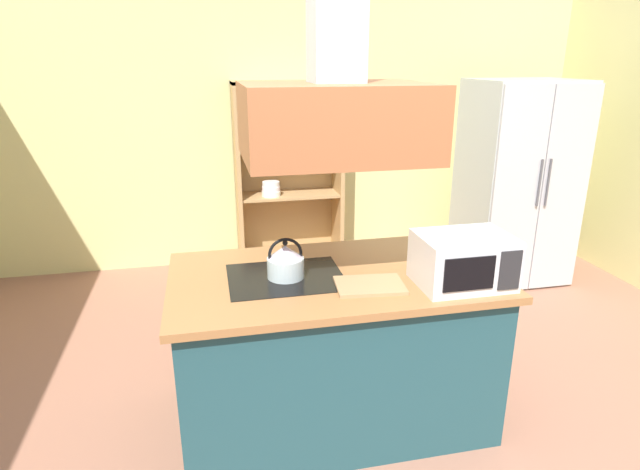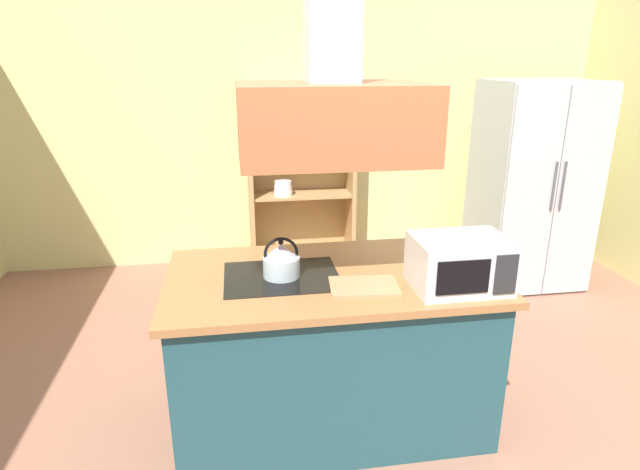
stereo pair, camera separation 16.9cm
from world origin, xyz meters
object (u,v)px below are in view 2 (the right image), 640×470
object	(u,v)px
cutting_board	(364,286)
microwave	(460,263)
kettle	(281,260)
refrigerator	(532,186)
dish_cabinet	(300,186)

from	to	relation	value
cutting_board	microwave	size ratio (longest dim) A/B	0.74
kettle	cutting_board	world-z (taller)	kettle
cutting_board	refrigerator	bearing A→B (deg)	43.40
refrigerator	dish_cabinet	distance (m)	2.14
microwave	dish_cabinet	bearing A→B (deg)	99.50
kettle	cutting_board	bearing A→B (deg)	-28.14
refrigerator	dish_cabinet	world-z (taller)	refrigerator
kettle	dish_cabinet	bearing A→B (deg)	80.74
microwave	cutting_board	bearing A→B (deg)	172.48
refrigerator	kettle	distance (m)	2.91
kettle	cutting_board	size ratio (longest dim) A/B	0.64
cutting_board	microwave	bearing A→B (deg)	-7.52
kettle	refrigerator	bearing A→B (deg)	35.05
dish_cabinet	cutting_board	xyz separation A→B (m)	(-0.01, -2.68, 0.12)
dish_cabinet	microwave	size ratio (longest dim) A/B	3.89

